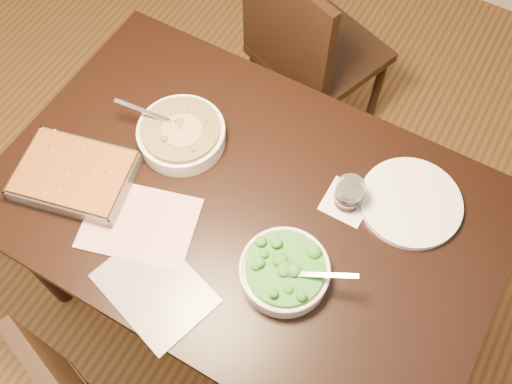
{
  "coord_description": "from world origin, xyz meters",
  "views": [
    {
      "loc": [
        0.39,
        -0.62,
        2.15
      ],
      "look_at": [
        0.02,
        0.02,
        0.8
      ],
      "focal_mm": 40.0,
      "sensor_mm": 36.0,
      "label": 1
    }
  ],
  "objects": [
    {
      "name": "ground",
      "position": [
        0.0,
        0.0,
        0.0
      ],
      "size": [
        4.0,
        4.0,
        0.0
      ],
      "primitive_type": "plane",
      "color": "#472F14",
      "rests_on": "ground"
    },
    {
      "name": "table",
      "position": [
        0.0,
        0.0,
        0.65
      ],
      "size": [
        1.4,
        0.9,
        0.75
      ],
      "color": "black",
      "rests_on": "ground"
    },
    {
      "name": "magazine_a",
      "position": [
        -0.22,
        -0.2,
        0.75
      ],
      "size": [
        0.35,
        0.3,
        0.01
      ],
      "primitive_type": "cube",
      "rotation": [
        0.0,
        0.0,
        0.28
      ],
      "color": "#A62F49",
      "rests_on": "table"
    },
    {
      "name": "magazine_b",
      "position": [
        -0.08,
        -0.33,
        0.75
      ],
      "size": [
        0.34,
        0.28,
        0.01
      ],
      "primitive_type": "cube",
      "rotation": [
        0.0,
        0.0,
        -0.29
      ],
      "color": "#24252B",
      "rests_on": "table"
    },
    {
      "name": "coaster",
      "position": [
        0.24,
        0.14,
        0.75
      ],
      "size": [
        0.12,
        0.12,
        0.0
      ],
      "primitive_type": "cube",
      "color": "white",
      "rests_on": "table"
    },
    {
      "name": "stew_bowl",
      "position": [
        -0.27,
        0.08,
        0.79
      ],
      "size": [
        0.28,
        0.26,
        0.1
      ],
      "color": "white",
      "rests_on": "table"
    },
    {
      "name": "broccoli_bowl",
      "position": [
        0.19,
        -0.14,
        0.78
      ],
      "size": [
        0.26,
        0.23,
        0.09
      ],
      "color": "white",
      "rests_on": "table"
    },
    {
      "name": "baking_dish",
      "position": [
        -0.45,
        -0.18,
        0.78
      ],
      "size": [
        0.36,
        0.3,
        0.06
      ],
      "rotation": [
        0.0,
        0.0,
        0.24
      ],
      "color": "silver",
      "rests_on": "table"
    },
    {
      "name": "wine_tumbler",
      "position": [
        0.24,
        0.14,
        0.8
      ],
      "size": [
        0.08,
        0.08,
        0.09
      ],
      "color": "black",
      "rests_on": "coaster"
    },
    {
      "name": "dinner_plate",
      "position": [
        0.4,
        0.22,
        0.76
      ],
      "size": [
        0.28,
        0.28,
        0.02
      ],
      "primitive_type": "cylinder",
      "color": "white",
      "rests_on": "table"
    },
    {
      "name": "chair_far",
      "position": [
        -0.2,
        0.78,
        0.51
      ],
      "size": [
        0.55,
        0.55,
        0.92
      ],
      "rotation": [
        0.0,
        0.0,
        2.8
      ],
      "color": "black",
      "rests_on": "ground"
    }
  ]
}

